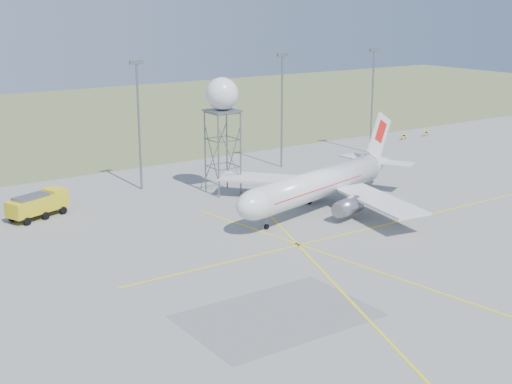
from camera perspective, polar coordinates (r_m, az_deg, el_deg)
grass_strip at (r=187.55m, az=-16.18°, el=5.47°), size 400.00×120.00×0.03m
mast_b at (r=113.92m, az=-9.38°, el=6.11°), size 2.20×0.50×20.50m
mast_c at (r=128.15m, az=2.09°, el=7.29°), size 2.20×0.50×20.50m
mast_d at (r=142.23m, az=9.31°, el=7.88°), size 2.20×0.50×20.50m
taxi_sign_near at (r=159.03m, az=11.74°, el=4.43°), size 1.60×0.17×1.20m
taxi_sign_far at (r=164.08m, az=13.45°, el=4.65°), size 1.60×0.17×1.20m
airliner_main at (r=103.01m, az=5.13°, el=0.62°), size 36.30×34.50×12.50m
radar_tower at (r=110.52m, az=-2.70°, el=5.05°), size 5.03×5.03×18.20m
fire_truck at (r=104.09m, az=-16.97°, el=-1.05°), size 9.32×6.04×3.54m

